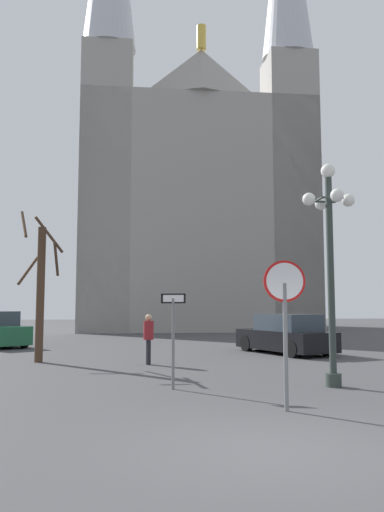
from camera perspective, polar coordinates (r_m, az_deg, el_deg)
name	(u,v)px	position (r m, az deg, el deg)	size (l,w,h in m)	color
ground_plane	(280,452)	(6.95, 9.94, -21.02)	(120.00, 120.00, 0.00)	#424244
cathedral	(195,192)	(40.71, 0.29, 7.31)	(17.37, 14.00, 38.69)	gray
stop_sign	(285,305)	(9.21, 10.48, -5.47)	(0.75, 0.14, 2.67)	slate
one_way_arrow_sign	(173,330)	(11.39, -2.15, -8.35)	(0.55, 0.16, 2.12)	slate
street_lamp	(330,248)	(12.22, 15.38, 0.84)	(1.28, 1.28, 5.21)	#2D3833
bare_tree	(40,287)	(17.39, -16.83, -3.42)	(1.56, 1.51, 5.05)	#473323
parked_car_far_black	(286,335)	(19.95, 10.56, -8.81)	(3.14, 4.60, 1.51)	black
pedestrian_walking	(149,334)	(16.07, -4.95, -8.83)	(0.32, 0.32, 1.57)	black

